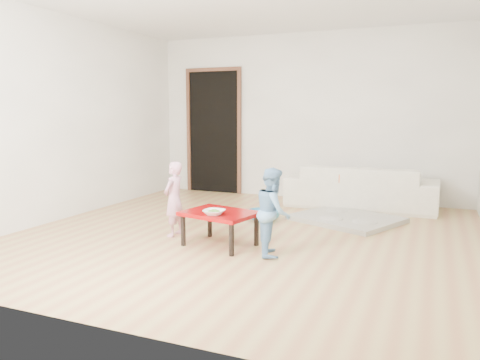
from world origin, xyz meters
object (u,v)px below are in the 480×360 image
Objects in this scene: basin at (264,216)px; child_pink at (174,199)px; sofa at (361,187)px; red_table at (220,229)px; child_blue at (273,212)px; bowl at (214,212)px.

child_pink is at bearing -122.27° from basin.
sofa is 2.93× the size of red_table.
child_pink is 1.31m from basin.
child_blue is 2.02× the size of basin.
sofa is at bearing 67.75° from red_table.
child_blue reaches higher than red_table.
red_table reaches higher than basin.
child_pink is (-1.68, -2.40, 0.11)m from sofa.
child_pink reaches higher than basin.
sofa reaches higher than basin.
bowl is at bearing 69.76° from sofa.
sofa is 2.91m from bowl.
bowl is 0.25× the size of child_pink.
bowl is (-1.03, -2.72, 0.08)m from sofa.
child_blue is (1.24, -0.24, 0.01)m from child_pink.
bowl is 0.60m from child_blue.
child_blue is at bearing -7.80° from red_table.
bowl is at bearing -84.68° from red_table.
basin is (0.04, 1.23, -0.11)m from red_table.
sofa reaches higher than bowl.
bowl is 0.25× the size of child_blue.
red_table is at bearing 77.56° from child_pink.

